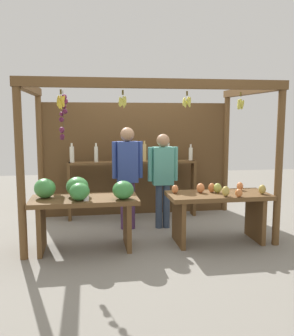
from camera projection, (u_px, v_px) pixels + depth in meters
The scene contains 7 objects.
ground_plane at pixel (145, 229), 5.90m from camera, with size 12.00×12.00×0.00m, color gray.
market_stall at pixel (140, 145), 6.17m from camera, with size 3.50×2.08×2.24m.
fruit_counter_left at pixel (83, 202), 4.93m from camera, with size 1.42×0.65×0.97m.
fruit_counter_right at pixel (218, 205), 5.25m from camera, with size 1.42×0.65×0.84m.
bottle_shelf_unit at pixel (132, 172), 6.50m from camera, with size 2.24×0.22×1.36m.
vendor_man at pixel (128, 169), 5.81m from camera, with size 0.48×0.22×1.61m.
vendor_woman at pixel (163, 173), 5.87m from camera, with size 0.48×0.20×1.50m.
Camera 1 is at (-0.87, -5.65, 1.77)m, focal length 39.84 mm.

